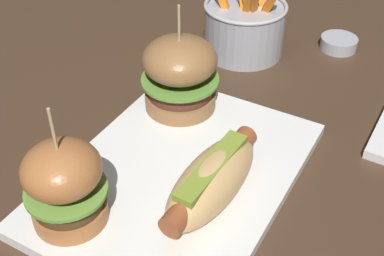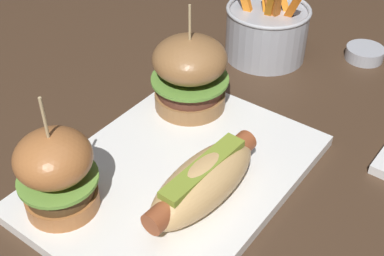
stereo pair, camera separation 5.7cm
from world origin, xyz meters
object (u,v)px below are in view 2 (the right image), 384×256
object	(u,v)px
sauce_ramekin	(365,53)
platter_main	(175,174)
hot_dog	(203,181)
slider_right	(190,73)
slider_left	(57,172)
fries_bucket	(267,30)

from	to	relation	value
sauce_ramekin	platter_main	bearing A→B (deg)	169.61
platter_main	hot_dog	xyz separation A→B (m)	(-0.02, -0.05, 0.03)
hot_dog	slider_right	size ratio (longest dim) A/B	1.14
slider_left	platter_main	bearing A→B (deg)	-28.21
platter_main	hot_dog	size ratio (longest dim) A/B	2.01
hot_dog	slider_right	world-z (taller)	slider_right
hot_dog	slider_right	distance (m)	0.17
slider_right	sauce_ramekin	world-z (taller)	slider_right
hot_dog	fries_bucket	distance (m)	0.34
platter_main	sauce_ramekin	size ratio (longest dim) A/B	5.60
platter_main	hot_dog	bearing A→B (deg)	-108.70
slider_right	fries_bucket	world-z (taller)	slider_right
platter_main	sauce_ramekin	bearing A→B (deg)	-10.39
slider_left	slider_right	world-z (taller)	slider_right
platter_main	slider_left	world-z (taller)	slider_left
slider_right	slider_left	bearing A→B (deg)	-179.73
slider_right	sauce_ramekin	bearing A→B (deg)	-25.56
platter_main	sauce_ramekin	xyz separation A→B (m)	(0.39, -0.07, 0.00)
platter_main	slider_right	bearing A→B (deg)	28.97
hot_dog	fries_bucket	size ratio (longest dim) A/B	1.24
sauce_ramekin	slider_right	bearing A→B (deg)	154.44
slider_left	slider_right	distance (m)	0.22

